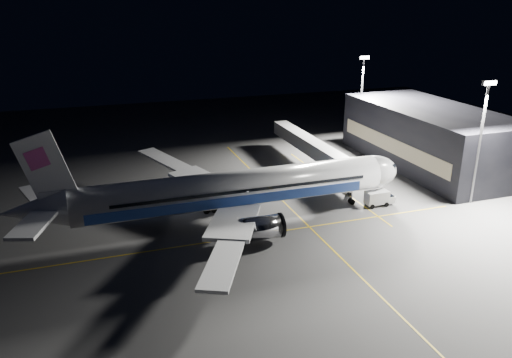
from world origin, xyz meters
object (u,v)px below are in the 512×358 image
at_px(floodlight_mast_north, 362,93).
at_px(service_truck, 379,198).
at_px(safety_cone_b, 233,186).
at_px(safety_cone_c, 252,197).
at_px(safety_cone_a, 224,195).
at_px(airliner, 228,190).
at_px(jet_bridge, 315,149).
at_px(baggage_tug, 176,188).
at_px(floodlight_mast_south, 481,132).

height_order(floodlight_mast_north, service_truck, floodlight_mast_north).
distance_m(safety_cone_b, safety_cone_c, 6.69).
relative_size(safety_cone_a, safety_cone_c, 1.27).
bearing_deg(safety_cone_c, floodlight_mast_north, 35.22).
bearing_deg(floodlight_mast_north, safety_cone_c, -144.78).
xyz_separation_m(safety_cone_b, safety_cone_c, (1.68, -6.47, -0.04)).
bearing_deg(safety_cone_c, safety_cone_a, 149.79).
bearing_deg(airliner, floodlight_mast_north, 37.91).
bearing_deg(jet_bridge, service_truck, -82.74).
xyz_separation_m(service_truck, baggage_tug, (-31.01, 17.31, -0.66)).
height_order(jet_bridge, floodlight_mast_south, floodlight_mast_south).
relative_size(airliner, safety_cone_c, 113.22).
relative_size(floodlight_mast_north, floodlight_mast_south, 1.00).
xyz_separation_m(floodlight_mast_north, service_truck, (-15.44, -33.98, -11.00)).
distance_m(floodlight_mast_south, safety_cone_b, 43.20).
relative_size(airliner, service_truck, 12.15).
xyz_separation_m(jet_bridge, service_truck, (2.56, -20.05, -3.21)).
bearing_deg(floodlight_mast_south, baggage_tug, 155.34).
height_order(airliner, safety_cone_a, airliner).
height_order(airliner, floodlight_mast_south, floodlight_mast_south).
bearing_deg(service_truck, airliner, 175.08).
xyz_separation_m(floodlight_mast_north, baggage_tug, (-46.46, -16.67, -11.66)).
distance_m(airliner, safety_cone_a, 11.35).
height_order(jet_bridge, service_truck, jet_bridge).
bearing_deg(airliner, safety_cone_a, 78.55).
height_order(floodlight_mast_south, safety_cone_a, floodlight_mast_south).
bearing_deg(service_truck, baggage_tug, 150.36).
relative_size(airliner, baggage_tug, 25.87).
xyz_separation_m(floodlight_mast_north, safety_cone_c, (-34.65, -24.46, -12.10)).
relative_size(floodlight_mast_south, safety_cone_c, 38.12).
relative_size(floodlight_mast_north, safety_cone_b, 32.74).
bearing_deg(baggage_tug, safety_cone_a, -44.73).
height_order(airliner, floodlight_mast_north, floodlight_mast_north).
relative_size(airliner, safety_cone_a, 89.15).
bearing_deg(baggage_tug, service_truck, -38.69).
bearing_deg(safety_cone_b, floodlight_mast_north, 26.33).
distance_m(floodlight_mast_north, service_truck, 38.91).
relative_size(service_truck, safety_cone_c, 9.32).
xyz_separation_m(baggage_tug, safety_cone_b, (10.12, -1.31, -0.40)).
bearing_deg(airliner, safety_cone_c, 49.52).
height_order(baggage_tug, safety_cone_b, baggage_tug).
distance_m(airliner, safety_cone_b, 15.55).
bearing_deg(floodlight_mast_south, safety_cone_c, 158.66).
distance_m(service_truck, safety_cone_b, 26.33).
bearing_deg(baggage_tug, floodlight_mast_south, -34.18).
bearing_deg(safety_cone_b, baggage_tug, 172.60).
relative_size(service_truck, safety_cone_b, 8.00).
height_order(jet_bridge, floodlight_mast_north, floodlight_mast_north).
relative_size(jet_bridge, floodlight_mast_south, 1.66).
bearing_deg(service_truck, floodlight_mast_south, -15.05).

